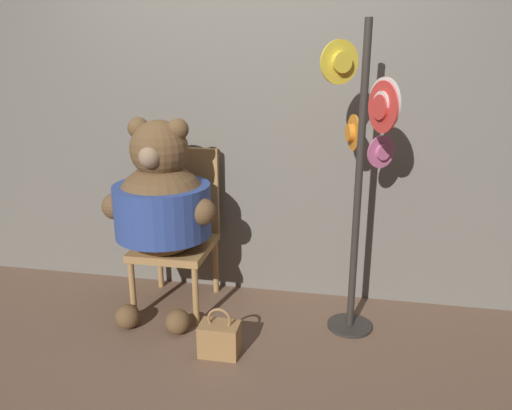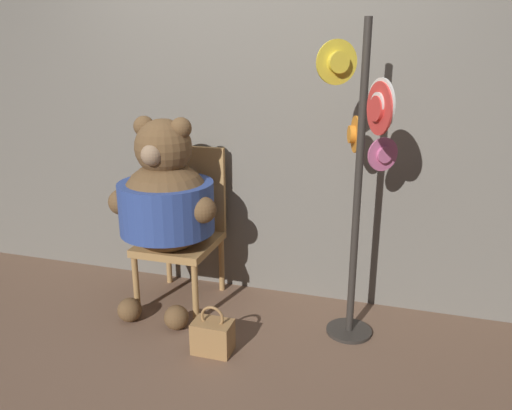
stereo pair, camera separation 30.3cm
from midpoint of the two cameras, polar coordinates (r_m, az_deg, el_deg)
The scene contains 6 objects.
ground_plane at distance 3.10m, azimuth -1.40°, elevation -15.39°, with size 14.00×14.00×0.00m, color brown.
wall_back at distance 3.42m, azimuth 2.68°, elevation 8.10°, with size 8.00×0.10×2.26m.
chair at distance 3.44m, azimuth -5.65°, elevation -2.21°, with size 0.48×0.53×1.05m.
teddy_bear at distance 3.22m, azimuth -7.64°, elevation 0.39°, with size 0.74×0.65×1.29m.
hat_display_rack at distance 2.84m, azimuth 14.96°, elevation 4.43°, with size 0.44×0.53×1.84m.
handbag_on_ground at distance 2.96m, azimuth -1.97°, elevation -14.81°, with size 0.23×0.15×0.29m.
Camera 2 is at (0.98, -2.44, 1.67)m, focal length 35.00 mm.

